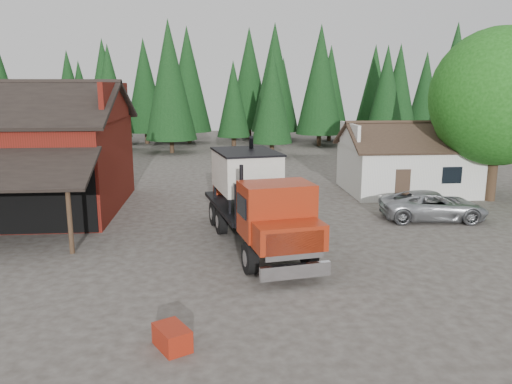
{
  "coord_description": "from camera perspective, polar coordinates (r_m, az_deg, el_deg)",
  "views": [
    {
      "loc": [
        0.34,
        -18.23,
        6.81
      ],
      "look_at": [
        2.34,
        5.22,
        1.8
      ],
      "focal_mm": 35.0,
      "sensor_mm": 36.0,
      "label": 1
    }
  ],
  "objects": [
    {
      "name": "red_barn",
      "position": [
        30.61,
        -26.6,
        3.01
      ],
      "size": [
        12.8,
        13.63,
        7.18
      ],
      "color": "maroon",
      "rests_on": "ground"
    },
    {
      "name": "feed_truck",
      "position": [
        21.49,
        0.04,
        -0.58
      ],
      "size": [
        4.48,
        10.38,
        4.54
      ],
      "rotation": [
        0.0,
        0.0,
        0.19
      ],
      "color": "black",
      "rests_on": "ground"
    },
    {
      "name": "deciduous_tree",
      "position": [
        32.77,
        26.07,
        9.24
      ],
      "size": [
        8.0,
        8.0,
        10.2
      ],
      "color": "#382619",
      "rests_on": "ground"
    },
    {
      "name": "near_pine_c",
      "position": [
        49.25,
        21.66,
        11.28
      ],
      "size": [
        4.84,
        4.84,
        12.4
      ],
      "color": "#382619",
      "rests_on": "ground"
    },
    {
      "name": "farmhouse",
      "position": [
        34.08,
        17.02,
        2.81
      ],
      "size": [
        8.6,
        6.42,
        4.65
      ],
      "color": "silver",
      "rests_on": "ground"
    },
    {
      "name": "ground",
      "position": [
        19.46,
        -5.63,
        -8.52
      ],
      "size": [
        120.0,
        120.0,
        0.0
      ],
      "primitive_type": "plane",
      "color": "#3F3932",
      "rests_on": "ground"
    },
    {
      "name": "near_pine_d",
      "position": [
        52.41,
        -9.85,
        12.48
      ],
      "size": [
        5.28,
        5.28,
        13.4
      ],
      "color": "#382619",
      "rests_on": "ground"
    },
    {
      "name": "equip_box",
      "position": [
        13.91,
        -9.57,
        -16.08
      ],
      "size": [
        1.15,
        1.3,
        0.6
      ],
      "primitive_type": "cube",
      "rotation": [
        0.0,
        0.0,
        0.51
      ],
      "color": "maroon",
      "rests_on": "ground"
    },
    {
      "name": "near_pine_b",
      "position": [
        48.57,
        1.86,
        10.92
      ],
      "size": [
        3.96,
        3.96,
        10.4
      ],
      "color": "#382619",
      "rests_on": "ground"
    },
    {
      "name": "silver_car",
      "position": [
        27.38,
        19.6,
        -1.49
      ],
      "size": [
        5.58,
        2.96,
        1.49
      ],
      "primitive_type": "imported",
      "rotation": [
        0.0,
        0.0,
        1.48
      ],
      "color": "#A1A4A9",
      "rests_on": "ground"
    },
    {
      "name": "conifer_backdrop",
      "position": [
        60.62,
        -5.18,
        5.51
      ],
      "size": [
        76.0,
        16.0,
        16.0
      ],
      "primitive_type": null,
      "color": "black",
      "rests_on": "ground"
    }
  ]
}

